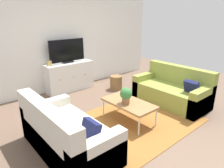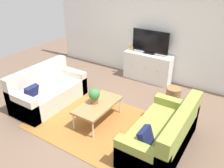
{
  "view_description": "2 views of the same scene",
  "coord_description": "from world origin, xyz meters",
  "px_view_note": "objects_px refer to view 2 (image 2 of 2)",
  "views": [
    {
      "loc": [
        -2.6,
        -2.56,
        2.02
      ],
      "look_at": [
        0.0,
        0.45,
        0.65
      ],
      "focal_mm": 32.57,
      "sensor_mm": 36.0,
      "label": 1
    },
    {
      "loc": [
        2.36,
        -3.2,
        2.9
      ],
      "look_at": [
        0.0,
        0.45,
        0.65
      ],
      "focal_mm": 37.02,
      "sensor_mm": 36.0,
      "label": 2
    }
  ],
  "objects_px": {
    "potted_plant": "(94,95)",
    "mantel_clock": "(131,48)",
    "coffee_table": "(98,105)",
    "tv_console": "(148,67)",
    "wicker_basket": "(173,95)",
    "couch_left_side": "(47,92)",
    "flat_screen_tv": "(150,42)",
    "couch_right_side": "(165,136)"
  },
  "relations": [
    {
      "from": "wicker_basket",
      "to": "couch_right_side",
      "type": "bearing_deg",
      "value": -75.71
    },
    {
      "from": "couch_right_side",
      "to": "wicker_basket",
      "type": "bearing_deg",
      "value": 104.29
    },
    {
      "from": "couch_right_side",
      "to": "coffee_table",
      "type": "height_order",
      "value": "couch_right_side"
    },
    {
      "from": "tv_console",
      "to": "mantel_clock",
      "type": "xyz_separation_m",
      "value": [
        -0.54,
        0.0,
        0.45
      ]
    },
    {
      "from": "couch_right_side",
      "to": "coffee_table",
      "type": "relative_size",
      "value": 1.59
    },
    {
      "from": "mantel_clock",
      "to": "couch_left_side",
      "type": "bearing_deg",
      "value": -110.93
    },
    {
      "from": "potted_plant",
      "to": "wicker_basket",
      "type": "height_order",
      "value": "potted_plant"
    },
    {
      "from": "couch_right_side",
      "to": "potted_plant",
      "type": "xyz_separation_m",
      "value": [
        -1.53,
        0.05,
        0.3
      ]
    },
    {
      "from": "coffee_table",
      "to": "mantel_clock",
      "type": "bearing_deg",
      "value": 102.5
    },
    {
      "from": "couch_left_side",
      "to": "flat_screen_tv",
      "type": "distance_m",
      "value": 2.91
    },
    {
      "from": "coffee_table",
      "to": "mantel_clock",
      "type": "xyz_separation_m",
      "value": [
        -0.52,
        2.33,
        0.46
      ]
    },
    {
      "from": "couch_right_side",
      "to": "coffee_table",
      "type": "xyz_separation_m",
      "value": [
        -1.45,
        0.05,
        0.09
      ]
    },
    {
      "from": "potted_plant",
      "to": "mantel_clock",
      "type": "bearing_deg",
      "value": 100.61
    },
    {
      "from": "tv_console",
      "to": "flat_screen_tv",
      "type": "bearing_deg",
      "value": 90.0
    },
    {
      "from": "coffee_table",
      "to": "tv_console",
      "type": "xyz_separation_m",
      "value": [
        0.02,
        2.33,
        0.01
      ]
    },
    {
      "from": "coffee_table",
      "to": "tv_console",
      "type": "height_order",
      "value": "tv_console"
    },
    {
      "from": "wicker_basket",
      "to": "tv_console",
      "type": "bearing_deg",
      "value": 142.03
    },
    {
      "from": "potted_plant",
      "to": "mantel_clock",
      "type": "relative_size",
      "value": 2.39
    },
    {
      "from": "potted_plant",
      "to": "wicker_basket",
      "type": "relative_size",
      "value": 0.81
    },
    {
      "from": "coffee_table",
      "to": "potted_plant",
      "type": "xyz_separation_m",
      "value": [
        -0.08,
        0.0,
        0.2
      ]
    },
    {
      "from": "couch_left_side",
      "to": "flat_screen_tv",
      "type": "xyz_separation_m",
      "value": [
        1.45,
        2.39,
        0.8
      ]
    },
    {
      "from": "couch_left_side",
      "to": "tv_console",
      "type": "bearing_deg",
      "value": 58.64
    },
    {
      "from": "coffee_table",
      "to": "potted_plant",
      "type": "height_order",
      "value": "potted_plant"
    },
    {
      "from": "coffee_table",
      "to": "wicker_basket",
      "type": "distance_m",
      "value": 1.86
    },
    {
      "from": "coffee_table",
      "to": "potted_plant",
      "type": "bearing_deg",
      "value": 179.93
    },
    {
      "from": "couch_right_side",
      "to": "potted_plant",
      "type": "distance_m",
      "value": 1.56
    },
    {
      "from": "mantel_clock",
      "to": "potted_plant",
      "type": "bearing_deg",
      "value": -79.39
    },
    {
      "from": "couch_left_side",
      "to": "coffee_table",
      "type": "relative_size",
      "value": 1.59
    },
    {
      "from": "tv_console",
      "to": "flat_screen_tv",
      "type": "xyz_separation_m",
      "value": [
        -0.0,
        0.02,
        0.7
      ]
    },
    {
      "from": "tv_console",
      "to": "couch_left_side",
      "type": "bearing_deg",
      "value": -121.36
    },
    {
      "from": "tv_console",
      "to": "mantel_clock",
      "type": "height_order",
      "value": "mantel_clock"
    },
    {
      "from": "tv_console",
      "to": "wicker_basket",
      "type": "distance_m",
      "value": 1.31
    },
    {
      "from": "wicker_basket",
      "to": "mantel_clock",
      "type": "bearing_deg",
      "value": 152.92
    },
    {
      "from": "flat_screen_tv",
      "to": "wicker_basket",
      "type": "xyz_separation_m",
      "value": [
        1.02,
        -0.82,
        -0.9
      ]
    },
    {
      "from": "couch_left_side",
      "to": "potted_plant",
      "type": "distance_m",
      "value": 1.38
    },
    {
      "from": "couch_right_side",
      "to": "flat_screen_tv",
      "type": "height_order",
      "value": "flat_screen_tv"
    },
    {
      "from": "couch_left_side",
      "to": "couch_right_side",
      "type": "bearing_deg",
      "value": 0.0
    },
    {
      "from": "coffee_table",
      "to": "wicker_basket",
      "type": "height_order",
      "value": "coffee_table"
    },
    {
      "from": "couch_right_side",
      "to": "tv_console",
      "type": "bearing_deg",
      "value": 120.96
    },
    {
      "from": "coffee_table",
      "to": "potted_plant",
      "type": "relative_size",
      "value": 3.41
    },
    {
      "from": "potted_plant",
      "to": "mantel_clock",
      "type": "height_order",
      "value": "mantel_clock"
    },
    {
      "from": "mantel_clock",
      "to": "wicker_basket",
      "type": "bearing_deg",
      "value": -27.08
    }
  ]
}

